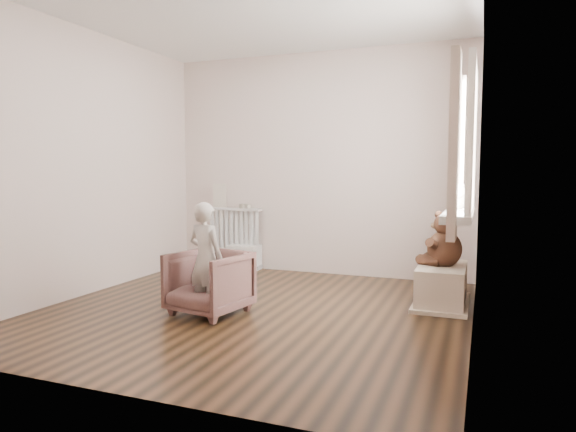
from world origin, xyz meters
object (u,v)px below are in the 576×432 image
(toy_vanity, at_px, (245,248))
(teddy_bear, at_px, (445,232))
(child, at_px, (206,258))
(toy_bench, at_px, (442,283))
(radiator, at_px, (234,238))
(armchair, at_px, (209,283))
(plush_cat, at_px, (458,198))

(toy_vanity, distance_m, teddy_bear, 2.60)
(child, height_order, toy_bench, child)
(toy_bench, bearing_deg, teddy_bear, -48.40)
(radiator, xyz_separation_m, teddy_bear, (2.58, -0.90, 0.28))
(toy_vanity, height_order, teddy_bear, teddy_bear)
(armchair, bearing_deg, child, -78.49)
(radiator, relative_size, plush_cat, 2.88)
(toy_vanity, relative_size, teddy_bear, 1.17)
(radiator, height_order, child, child)
(child, relative_size, plush_cat, 3.57)
(plush_cat, bearing_deg, child, -170.46)
(toy_vanity, relative_size, armchair, 0.95)
(child, bearing_deg, teddy_bear, -138.90)
(radiator, relative_size, armchair, 1.28)
(radiator, distance_m, toy_vanity, 0.20)
(armchair, height_order, teddy_bear, teddy_bear)
(toy_vanity, distance_m, plush_cat, 2.95)
(toy_vanity, height_order, armchair, toy_vanity)
(radiator, relative_size, child, 0.81)
(toy_bench, bearing_deg, radiator, 160.99)
(teddy_bear, bearing_deg, toy_vanity, 179.65)
(radiator, xyz_separation_m, toy_bench, (2.56, -0.88, -0.19))
(child, bearing_deg, armchair, -78.49)
(armchair, height_order, plush_cat, plush_cat)
(teddy_bear, bearing_deg, radiator, -179.82)
(child, height_order, plush_cat, plush_cat)
(toy_bench, relative_size, plush_cat, 2.94)
(child, xyz_separation_m, plush_cat, (1.97, 0.62, 0.51))
(radiator, relative_size, toy_vanity, 1.34)
(child, relative_size, toy_bench, 1.21)
(toy_vanity, bearing_deg, child, -73.51)
(armchair, relative_size, plush_cat, 2.25)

